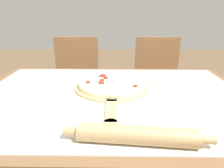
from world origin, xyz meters
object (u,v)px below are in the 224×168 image
(rolling_pin, at_px, (137,135))
(chair_left, at_px, (76,81))
(chair_right, at_px, (157,81))
(pizza, at_px, (112,83))
(pizza_peel, at_px, (112,88))

(rolling_pin, relative_size, chair_left, 0.50)
(chair_right, bearing_deg, pizza, -117.64)
(pizza, distance_m, chair_right, 0.85)
(pizza_peel, relative_size, chair_left, 0.64)
(rolling_pin, height_order, chair_right, chair_right)
(rolling_pin, bearing_deg, pizza, 100.04)
(chair_left, xyz_separation_m, chair_right, (0.71, 0.00, 0.00))
(chair_left, distance_m, chair_right, 0.71)
(pizza_peel, height_order, pizza, pizza)
(pizza, xyz_separation_m, chair_left, (-0.33, 0.72, -0.25))
(rolling_pin, distance_m, chair_left, 1.26)
(pizza_peel, bearing_deg, pizza, 91.47)
(pizza_peel, distance_m, chair_left, 0.84)
(pizza_peel, bearing_deg, chair_right, 62.48)
(pizza, xyz_separation_m, rolling_pin, (0.08, -0.45, 0.00))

